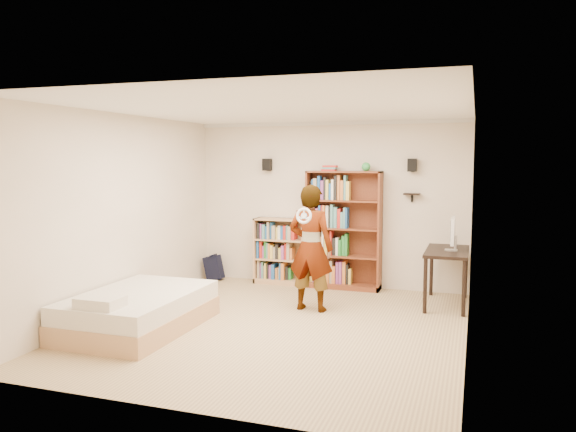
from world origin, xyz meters
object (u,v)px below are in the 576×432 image
(low_bookshelf, at_px, (281,251))
(person, at_px, (311,248))
(tall_bookshelf, at_px, (344,230))
(computer_desk, at_px, (446,278))
(daybed, at_px, (139,306))

(low_bookshelf, xyz_separation_m, person, (0.95, -1.46, 0.32))
(tall_bookshelf, xyz_separation_m, computer_desk, (1.64, -0.57, -0.55))
(computer_desk, bearing_deg, person, -153.73)
(tall_bookshelf, relative_size, low_bookshelf, 1.73)
(daybed, height_order, person, person)
(tall_bookshelf, xyz_separation_m, low_bookshelf, (-1.08, 0.01, -0.40))
(low_bookshelf, distance_m, daybed, 3.10)
(computer_desk, xyz_separation_m, daybed, (-3.53, -2.40, -0.11))
(tall_bookshelf, distance_m, low_bookshelf, 1.15)
(computer_desk, height_order, daybed, computer_desk)
(computer_desk, relative_size, person, 0.67)
(tall_bookshelf, distance_m, computer_desk, 1.83)
(low_bookshelf, relative_size, person, 0.63)
(tall_bookshelf, height_order, computer_desk, tall_bookshelf)
(low_bookshelf, bearing_deg, person, -56.89)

